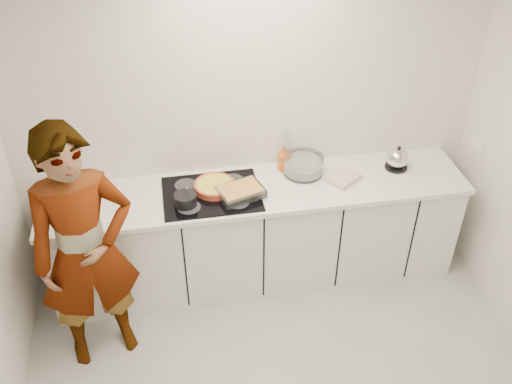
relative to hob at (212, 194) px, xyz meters
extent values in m
cube|color=white|center=(0.35, -1.26, 1.68)|extent=(3.60, 3.20, 0.00)
cube|color=white|center=(0.35, 0.34, 0.38)|extent=(3.60, 0.00, 2.60)
cube|color=white|center=(2.14, 0.07, 0.15)|extent=(0.02, 0.15, 0.09)
cube|color=white|center=(0.35, 0.02, -0.48)|extent=(3.20, 0.58, 0.87)
cube|color=white|center=(0.35, 0.02, -0.03)|extent=(3.24, 0.64, 0.04)
cube|color=black|center=(0.00, 0.00, 0.00)|extent=(0.72, 0.54, 0.01)
cylinder|color=#AE3E26|center=(0.03, 0.05, 0.03)|extent=(0.39, 0.39, 0.05)
cylinder|color=yellow|center=(0.03, 0.05, 0.05)|extent=(0.34, 0.34, 0.01)
cylinder|color=black|center=(-0.20, -0.11, 0.05)|extent=(0.22, 0.22, 0.09)
cylinder|color=silver|center=(-0.18, -0.09, 0.09)|extent=(0.02, 0.07, 0.14)
cube|color=silver|center=(0.21, -0.06, 0.04)|extent=(0.39, 0.33, 0.06)
cube|color=#EAB64C|center=(0.21, -0.06, 0.06)|extent=(0.34, 0.29, 0.02)
cylinder|color=silver|center=(0.74, 0.16, 0.07)|extent=(0.40, 0.40, 0.14)
cylinder|color=white|center=(0.74, 0.16, 0.04)|extent=(0.34, 0.34, 0.07)
cube|color=white|center=(1.03, 0.01, 0.01)|extent=(0.30, 0.29, 0.04)
cylinder|color=black|center=(1.49, 0.10, 0.00)|extent=(0.22, 0.22, 0.02)
sphere|color=silver|center=(1.49, 0.10, 0.09)|extent=(0.21, 0.21, 0.17)
sphere|color=black|center=(1.49, 0.10, 0.18)|extent=(0.04, 0.04, 0.03)
cylinder|color=#D95811|center=(0.61, 0.24, 0.06)|extent=(0.14, 0.14, 0.14)
imported|color=white|center=(-0.88, -0.51, 0.02)|extent=(0.78, 0.62, 1.87)
camera|label=1|loc=(-0.27, -3.40, 2.55)|focal=40.00mm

